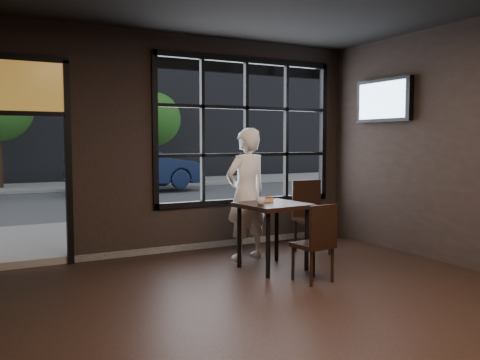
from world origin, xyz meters
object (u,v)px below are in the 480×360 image
chair_near (313,242)px  navy_car (137,168)px  cafe_table (273,236)px  man (246,194)px

chair_near → navy_car: 11.04m
cafe_table → navy_car: (1.26, 10.27, 0.36)m
man → navy_car: man is taller
navy_car → chair_near: bearing=168.0°
cafe_table → navy_car: size_ratio=0.20×
chair_near → navy_car: size_ratio=0.22×
cafe_table → man: bearing=85.5°
cafe_table → chair_near: 0.72m
man → chair_near: bearing=85.4°
chair_near → man: man is taller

